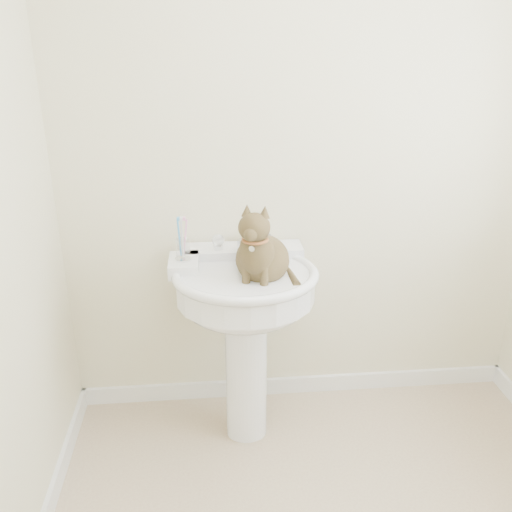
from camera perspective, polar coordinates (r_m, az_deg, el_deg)
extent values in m
cube|color=white|center=(2.93, 4.32, -13.34)|extent=(2.20, 0.02, 0.09)
cylinder|color=white|center=(2.50, -1.02, -12.26)|extent=(0.18, 0.18, 0.66)
cylinder|color=white|center=(2.28, -1.10, -3.27)|extent=(0.58, 0.58, 0.13)
ellipsoid|color=white|center=(2.31, -1.08, -4.69)|extent=(0.54, 0.47, 0.21)
torus|color=white|center=(2.26, -1.11, -1.94)|extent=(0.62, 0.62, 0.04)
cube|color=white|center=(2.44, -1.48, 0.37)|extent=(0.54, 0.15, 0.06)
cube|color=white|center=(2.33, -7.60, -0.96)|extent=(0.13, 0.19, 0.06)
cylinder|color=silver|center=(2.38, -1.42, 1.16)|extent=(0.05, 0.05, 0.05)
cylinder|color=silver|center=(2.33, -1.34, 1.41)|extent=(0.04, 0.04, 0.14)
sphere|color=white|center=(2.39, -4.09, 1.69)|extent=(0.06, 0.06, 0.06)
sphere|color=white|center=(2.41, 1.15, 1.87)|extent=(0.06, 0.06, 0.06)
cube|color=gold|center=(2.47, -0.41, 1.73)|extent=(0.09, 0.06, 0.03)
cylinder|color=silver|center=(2.31, -7.65, -0.32)|extent=(0.07, 0.07, 0.01)
cylinder|color=white|center=(2.29, -7.71, 0.75)|extent=(0.06, 0.06, 0.09)
cylinder|color=#388BCB|center=(2.27, -8.07, 1.91)|extent=(0.01, 0.01, 0.17)
cylinder|color=white|center=(2.27, -7.77, 1.92)|extent=(0.01, 0.01, 0.17)
cylinder|color=#F396CB|center=(2.27, -7.47, 1.93)|extent=(0.01, 0.01, 0.17)
ellipsoid|color=brown|center=(2.24, 0.48, -0.34)|extent=(0.22, 0.26, 0.20)
ellipsoid|color=brown|center=(2.13, 0.74, 0.32)|extent=(0.14, 0.14, 0.18)
ellipsoid|color=brown|center=(2.06, 0.84, 3.00)|extent=(0.13, 0.11, 0.11)
cone|color=brown|center=(2.06, -0.18, 4.70)|extent=(0.04, 0.04, 0.05)
cone|color=brown|center=(2.07, 1.76, 4.76)|extent=(0.04, 0.04, 0.05)
cylinder|color=brown|center=(2.30, 3.32, -1.62)|extent=(0.03, 0.03, 0.23)
torus|color=brown|center=(2.09, 0.81, 1.72)|extent=(0.11, 0.11, 0.01)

